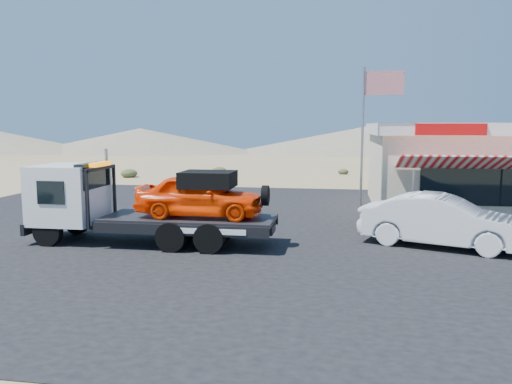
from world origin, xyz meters
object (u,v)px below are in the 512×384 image
at_px(jerky_store, 485,166).
at_px(flagpole, 369,127).
at_px(white_sedan, 442,221).
at_px(tow_truck, 146,200).

relative_size(jerky_store, flagpole, 1.73).
height_order(white_sedan, jerky_store, jerky_store).
xyz_separation_m(jerky_store, flagpole, (-5.57, -4.47, 1.77)).
bearing_deg(tow_truck, jerky_store, 35.60).
distance_m(tow_truck, jerky_store, 15.79).
height_order(tow_truck, jerky_store, jerky_store).
xyz_separation_m(tow_truck, white_sedan, (9.37, 1.01, -0.57)).
bearing_deg(flagpole, jerky_store, 38.79).
xyz_separation_m(white_sedan, jerky_store, (3.45, 8.17, 1.15)).
bearing_deg(white_sedan, flagpole, 49.75).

